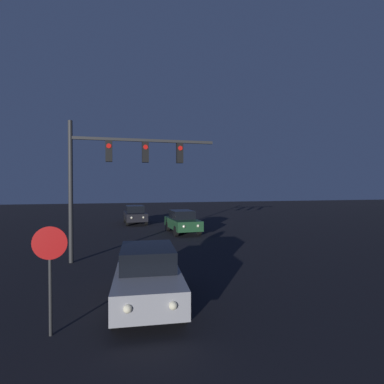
# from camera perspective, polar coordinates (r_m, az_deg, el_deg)

# --- Properties ---
(car_near) EXTENTS (1.93, 4.11, 1.52)m
(car_near) POSITION_cam_1_polar(r_m,az_deg,el_deg) (8.44, -8.43, -15.34)
(car_near) COLOR #99999E
(car_near) RESTS_ON ground_plane
(car_mid) EXTENTS (1.87, 4.09, 1.52)m
(car_mid) POSITION_cam_1_polar(r_m,az_deg,el_deg) (20.40, -1.84, -5.61)
(car_mid) COLOR #1E4728
(car_mid) RESTS_ON ground_plane
(car_far) EXTENTS (1.83, 4.07, 1.52)m
(car_far) POSITION_cam_1_polar(r_m,az_deg,el_deg) (25.85, -10.79, -4.21)
(car_far) COLOR black
(car_far) RESTS_ON ground_plane
(traffic_signal_mast) EXTENTS (6.22, 0.30, 5.88)m
(traffic_signal_mast) POSITION_cam_1_polar(r_m,az_deg,el_deg) (13.22, -14.01, 5.06)
(traffic_signal_mast) COLOR #2D2D2D
(traffic_signal_mast) RESTS_ON ground_plane
(stop_sign) EXTENTS (0.70, 0.07, 2.33)m
(stop_sign) POSITION_cam_1_polar(r_m,az_deg,el_deg) (7.12, -25.43, -11.56)
(stop_sign) COLOR #2D2D2D
(stop_sign) RESTS_ON ground_plane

